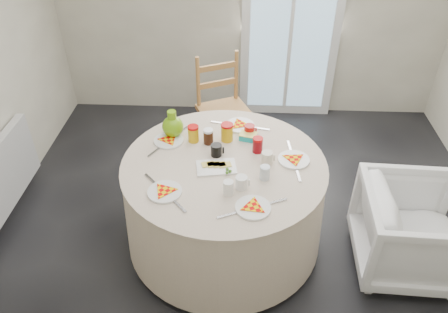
{
  "coord_description": "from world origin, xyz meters",
  "views": [
    {
      "loc": [
        -0.07,
        -2.37,
        2.57
      ],
      "look_at": [
        -0.18,
        -0.01,
        0.8
      ],
      "focal_mm": 35.0,
      "sensor_mm": 36.0,
      "label": 1
    }
  ],
  "objects_px": {
    "table": "(224,203)",
    "green_pitcher": "(172,121)",
    "armchair": "(415,226)",
    "wooden_chair": "(225,112)",
    "radiator": "(3,176)"
  },
  "relations": [
    {
      "from": "table",
      "to": "green_pitcher",
      "type": "distance_m",
      "value": 0.71
    },
    {
      "from": "armchair",
      "to": "wooden_chair",
      "type": "bearing_deg",
      "value": 49.01
    },
    {
      "from": "armchair",
      "to": "green_pitcher",
      "type": "relative_size",
      "value": 3.6
    },
    {
      "from": "green_pitcher",
      "to": "wooden_chair",
      "type": "bearing_deg",
      "value": 51.36
    },
    {
      "from": "wooden_chair",
      "to": "green_pitcher",
      "type": "distance_m",
      "value": 0.96
    },
    {
      "from": "wooden_chair",
      "to": "armchair",
      "type": "relative_size",
      "value": 1.34
    },
    {
      "from": "table",
      "to": "wooden_chair",
      "type": "xyz_separation_m",
      "value": [
        -0.05,
        1.12,
        0.09
      ]
    },
    {
      "from": "armchair",
      "to": "green_pitcher",
      "type": "xyz_separation_m",
      "value": [
        -1.72,
        0.5,
        0.48
      ]
    },
    {
      "from": "radiator",
      "to": "table",
      "type": "height_order",
      "value": "table"
    },
    {
      "from": "table",
      "to": "green_pitcher",
      "type": "xyz_separation_m",
      "value": [
        -0.39,
        0.32,
        0.49
      ]
    },
    {
      "from": "green_pitcher",
      "to": "table",
      "type": "bearing_deg",
      "value": -54.51
    },
    {
      "from": "table",
      "to": "armchair",
      "type": "relative_size",
      "value": 1.97
    },
    {
      "from": "radiator",
      "to": "wooden_chair",
      "type": "relative_size",
      "value": 1.01
    },
    {
      "from": "wooden_chair",
      "to": "green_pitcher",
      "type": "relative_size",
      "value": 4.83
    },
    {
      "from": "armchair",
      "to": "radiator",
      "type": "bearing_deg",
      "value": 85.24
    }
  ]
}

